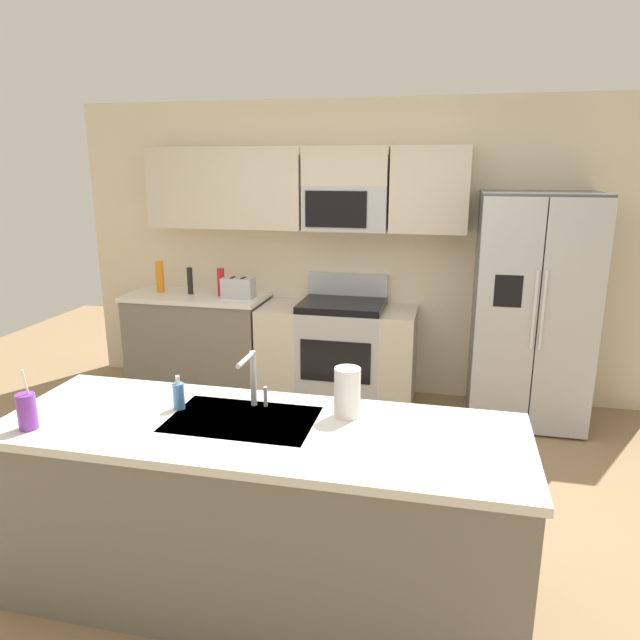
{
  "coord_description": "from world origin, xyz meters",
  "views": [
    {
      "loc": [
        0.85,
        -3.09,
        2.06
      ],
      "look_at": [
        0.01,
        0.6,
        1.05
      ],
      "focal_mm": 33.01,
      "sensor_mm": 36.0,
      "label": 1
    }
  ],
  "objects_px": {
    "soap_dispenser": "(179,395)",
    "paper_towel_roll": "(347,392)",
    "bottle_red": "(221,282)",
    "sink_faucet": "(252,375)",
    "refrigerator": "(532,310)",
    "toaster": "(238,288)",
    "bottle_orange": "(160,277)",
    "range_oven": "(338,351)",
    "pepper_mill": "(190,281)",
    "drink_cup_purple": "(27,411)"
  },
  "relations": [
    {
      "from": "soap_dispenser",
      "to": "paper_towel_roll",
      "type": "height_order",
      "value": "paper_towel_roll"
    },
    {
      "from": "bottle_red",
      "to": "sink_faucet",
      "type": "height_order",
      "value": "sink_faucet"
    },
    {
      "from": "bottle_red",
      "to": "refrigerator",
      "type": "bearing_deg",
      "value": -1.35
    },
    {
      "from": "toaster",
      "to": "paper_towel_roll",
      "type": "distance_m",
      "value": 2.69
    },
    {
      "from": "bottle_orange",
      "to": "paper_towel_roll",
      "type": "xyz_separation_m",
      "value": [
        2.19,
        -2.36,
        -0.02
      ]
    },
    {
      "from": "toaster",
      "to": "sink_faucet",
      "type": "bearing_deg",
      "value": -67.88
    },
    {
      "from": "toaster",
      "to": "bottle_orange",
      "type": "bearing_deg",
      "value": 175.44
    },
    {
      "from": "range_oven",
      "to": "bottle_red",
      "type": "xyz_separation_m",
      "value": [
        -1.08,
        -0.01,
        0.58
      ]
    },
    {
      "from": "refrigerator",
      "to": "paper_towel_roll",
      "type": "xyz_separation_m",
      "value": [
        -1.08,
        -2.28,
        0.09
      ]
    },
    {
      "from": "soap_dispenser",
      "to": "paper_towel_roll",
      "type": "relative_size",
      "value": 0.71
    },
    {
      "from": "refrigerator",
      "to": "bottle_red",
      "type": "xyz_separation_m",
      "value": [
        -2.67,
        0.06,
        0.1
      ]
    },
    {
      "from": "range_oven",
      "to": "soap_dispenser",
      "type": "height_order",
      "value": "range_oven"
    },
    {
      "from": "toaster",
      "to": "bottle_orange",
      "type": "xyz_separation_m",
      "value": [
        -0.79,
        0.06,
        0.05
      ]
    },
    {
      "from": "pepper_mill",
      "to": "bottle_red",
      "type": "height_order",
      "value": "bottle_red"
    },
    {
      "from": "toaster",
      "to": "bottle_red",
      "type": "xyz_separation_m",
      "value": [
        -0.18,
        0.04,
        0.03
      ]
    },
    {
      "from": "toaster",
      "to": "soap_dispenser",
      "type": "distance_m",
      "value": 2.46
    },
    {
      "from": "refrigerator",
      "to": "bottle_orange",
      "type": "bearing_deg",
      "value": 178.56
    },
    {
      "from": "refrigerator",
      "to": "soap_dispenser",
      "type": "xyz_separation_m",
      "value": [
        -1.9,
        -2.37,
        0.04
      ]
    },
    {
      "from": "sink_faucet",
      "to": "drink_cup_purple",
      "type": "xyz_separation_m",
      "value": [
        -0.91,
        -0.45,
        -0.08
      ]
    },
    {
      "from": "refrigerator",
      "to": "soap_dispenser",
      "type": "bearing_deg",
      "value": -128.65
    },
    {
      "from": "soap_dispenser",
      "to": "sink_faucet",
      "type": "bearing_deg",
      "value": 15.17
    },
    {
      "from": "range_oven",
      "to": "drink_cup_purple",
      "type": "xyz_separation_m",
      "value": [
        -0.87,
        -2.8,
        0.54
      ]
    },
    {
      "from": "bottle_orange",
      "to": "drink_cup_purple",
      "type": "height_order",
      "value": "same"
    },
    {
      "from": "toaster",
      "to": "drink_cup_purple",
      "type": "bearing_deg",
      "value": -89.45
    },
    {
      "from": "toaster",
      "to": "sink_faucet",
      "type": "relative_size",
      "value": 0.99
    },
    {
      "from": "refrigerator",
      "to": "bottle_red",
      "type": "bearing_deg",
      "value": 178.65
    },
    {
      "from": "range_oven",
      "to": "drink_cup_purple",
      "type": "bearing_deg",
      "value": -107.23
    },
    {
      "from": "toaster",
      "to": "range_oven",
      "type": "bearing_deg",
      "value": 3.35
    },
    {
      "from": "bottle_orange",
      "to": "soap_dispenser",
      "type": "bearing_deg",
      "value": -60.71
    },
    {
      "from": "drink_cup_purple",
      "to": "pepper_mill",
      "type": "bearing_deg",
      "value": 100.34
    },
    {
      "from": "drink_cup_purple",
      "to": "soap_dispenser",
      "type": "xyz_separation_m",
      "value": [
        0.56,
        0.36,
        -0.02
      ]
    },
    {
      "from": "sink_faucet",
      "to": "pepper_mill",
      "type": "bearing_deg",
      "value": 121.14
    },
    {
      "from": "refrigerator",
      "to": "toaster",
      "type": "height_order",
      "value": "refrigerator"
    },
    {
      "from": "refrigerator",
      "to": "toaster",
      "type": "distance_m",
      "value": 2.49
    },
    {
      "from": "refrigerator",
      "to": "drink_cup_purple",
      "type": "distance_m",
      "value": 3.68
    },
    {
      "from": "sink_faucet",
      "to": "refrigerator",
      "type": "bearing_deg",
      "value": 55.77
    },
    {
      "from": "toaster",
      "to": "bottle_orange",
      "type": "distance_m",
      "value": 0.79
    },
    {
      "from": "bottle_orange",
      "to": "pepper_mill",
      "type": "bearing_deg",
      "value": -2.43
    },
    {
      "from": "bottle_red",
      "to": "sink_faucet",
      "type": "bearing_deg",
      "value": -64.55
    },
    {
      "from": "pepper_mill",
      "to": "soap_dispenser",
      "type": "height_order",
      "value": "pepper_mill"
    },
    {
      "from": "range_oven",
      "to": "toaster",
      "type": "xyz_separation_m",
      "value": [
        -0.9,
        -0.05,
        0.55
      ]
    },
    {
      "from": "refrigerator",
      "to": "pepper_mill",
      "type": "height_order",
      "value": "refrigerator"
    },
    {
      "from": "drink_cup_purple",
      "to": "sink_faucet",
      "type": "bearing_deg",
      "value": 26.48
    },
    {
      "from": "range_oven",
      "to": "sink_faucet",
      "type": "bearing_deg",
      "value": -89.07
    },
    {
      "from": "bottle_red",
      "to": "drink_cup_purple",
      "type": "xyz_separation_m",
      "value": [
        0.21,
        -2.79,
        -0.04
      ]
    },
    {
      "from": "range_oven",
      "to": "paper_towel_roll",
      "type": "relative_size",
      "value": 5.67
    },
    {
      "from": "toaster",
      "to": "paper_towel_roll",
      "type": "bearing_deg",
      "value": -58.64
    },
    {
      "from": "toaster",
      "to": "bottle_orange",
      "type": "height_order",
      "value": "bottle_orange"
    },
    {
      "from": "pepper_mill",
      "to": "soap_dispenser",
      "type": "distance_m",
      "value": 2.67
    },
    {
      "from": "pepper_mill",
      "to": "bottle_orange",
      "type": "bearing_deg",
      "value": 177.57
    }
  ]
}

